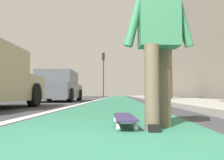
{
  "coord_description": "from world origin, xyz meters",
  "views": [
    {
      "loc": [
        -1.01,
        -0.19,
        0.34
      ],
      "look_at": [
        11.87,
        0.27,
        1.13
      ],
      "focal_mm": 37.98,
      "sensor_mm": 36.0,
      "label": 1
    }
  ],
  "objects_px": {
    "skater_person": "(158,36)",
    "parked_car_mid": "(58,87)",
    "skateboard": "(124,118)",
    "street_tree_mid": "(169,34)",
    "traffic_light": "(103,67)"
  },
  "relations": [
    {
      "from": "skater_person",
      "to": "traffic_light",
      "type": "distance_m",
      "value": 22.85
    },
    {
      "from": "skateboard",
      "to": "parked_car_mid",
      "type": "distance_m",
      "value": 9.52
    },
    {
      "from": "parked_car_mid",
      "to": "street_tree_mid",
      "type": "height_order",
      "value": "street_tree_mid"
    },
    {
      "from": "skater_person",
      "to": "parked_car_mid",
      "type": "relative_size",
      "value": 0.37
    },
    {
      "from": "street_tree_mid",
      "to": "traffic_light",
      "type": "bearing_deg",
      "value": 20.01
    },
    {
      "from": "street_tree_mid",
      "to": "skateboard",
      "type": "bearing_deg",
      "value": 165.77
    },
    {
      "from": "skateboard",
      "to": "parked_car_mid",
      "type": "xyz_separation_m",
      "value": [
        8.99,
        3.09,
        0.61
      ]
    },
    {
      "from": "skater_person",
      "to": "parked_car_mid",
      "type": "distance_m",
      "value": 9.77
    },
    {
      "from": "skateboard",
      "to": "skater_person",
      "type": "xyz_separation_m",
      "value": [
        -0.15,
        -0.35,
        0.84
      ]
    },
    {
      "from": "skateboard",
      "to": "skater_person",
      "type": "distance_m",
      "value": 0.92
    },
    {
      "from": "parked_car_mid",
      "to": "street_tree_mid",
      "type": "xyz_separation_m",
      "value": [
        1.28,
        -5.69,
        2.95
      ]
    },
    {
      "from": "traffic_light",
      "to": "skater_person",
      "type": "bearing_deg",
      "value": -174.48
    },
    {
      "from": "skater_person",
      "to": "parked_car_mid",
      "type": "bearing_deg",
      "value": 20.6
    },
    {
      "from": "skateboard",
      "to": "skater_person",
      "type": "height_order",
      "value": "skater_person"
    },
    {
      "from": "skateboard",
      "to": "skater_person",
      "type": "bearing_deg",
      "value": -113.38
    }
  ]
}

